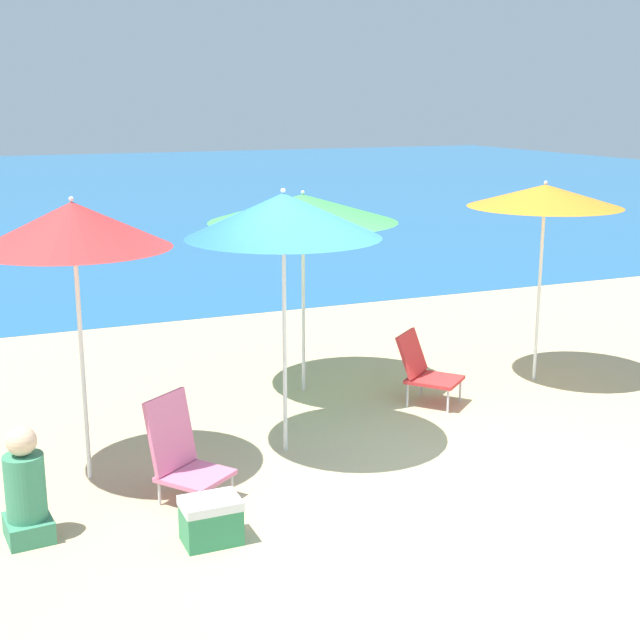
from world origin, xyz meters
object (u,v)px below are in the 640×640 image
at_px(beach_umbrella_orange, 545,196).
at_px(beach_chair_red, 424,368).
at_px(person_seated_near, 26,492).
at_px(beach_chair_pink, 182,452).
at_px(cooler_box, 211,520).
at_px(beach_umbrella_red, 73,226).
at_px(beach_umbrella_green, 303,208).
at_px(beach_umbrella_blue, 283,216).

bearing_deg(beach_umbrella_orange, beach_chair_red, -172.89).
relative_size(beach_chair_red, person_seated_near, 0.89).
distance_m(beach_chair_pink, cooler_box, 0.81).
height_order(beach_umbrella_red, beach_chair_red, beach_umbrella_red).
bearing_deg(person_seated_near, cooler_box, -30.24).
bearing_deg(cooler_box, person_seated_near, 154.71).
height_order(beach_umbrella_orange, beach_umbrella_red, beach_umbrella_red).
distance_m(beach_chair_red, beach_chair_pink, 3.10).
bearing_deg(beach_umbrella_orange, beach_umbrella_green, 165.20).
bearing_deg(beach_umbrella_orange, beach_umbrella_blue, -165.72).
distance_m(beach_umbrella_orange, beach_umbrella_green, 2.58).
distance_m(beach_umbrella_orange, beach_chair_red, 2.26).
distance_m(beach_chair_red, cooler_box, 3.49).
distance_m(beach_umbrella_green, beach_chair_red, 2.04).
relative_size(beach_chair_red, cooler_box, 1.85).
bearing_deg(cooler_box, beach_chair_red, 35.30).
xyz_separation_m(beach_umbrella_blue, cooler_box, (-1.08, -1.37, -1.93)).
distance_m(beach_umbrella_red, person_seated_near, 2.03).
height_order(beach_umbrella_red, beach_chair_pink, beach_umbrella_red).
bearing_deg(beach_umbrella_orange, beach_umbrella_red, -171.46).
relative_size(beach_umbrella_red, beach_umbrella_green, 1.08).
relative_size(beach_umbrella_orange, beach_chair_pink, 2.67).
bearing_deg(cooler_box, beach_umbrella_blue, 51.65).
bearing_deg(beach_chair_pink, beach_umbrella_green, 11.84).
relative_size(person_seated_near, cooler_box, 2.07).
bearing_deg(beach_chair_red, beach_umbrella_blue, 159.94).
bearing_deg(cooler_box, beach_umbrella_green, 56.97).
height_order(beach_umbrella_green, beach_chair_red, beach_umbrella_green).
height_order(beach_umbrella_red, cooler_box, beach_umbrella_red).
bearing_deg(beach_umbrella_green, beach_umbrella_blue, -117.52).
bearing_deg(beach_umbrella_orange, beach_chair_pink, -161.95).
height_order(beach_umbrella_blue, beach_umbrella_green, beach_umbrella_blue).
relative_size(beach_umbrella_red, person_seated_near, 2.74).
relative_size(beach_umbrella_green, beach_chair_red, 2.82).
xyz_separation_m(beach_chair_red, beach_chair_pink, (-2.84, -1.23, 0.01)).
distance_m(beach_umbrella_red, beach_chair_red, 3.90).
relative_size(beach_umbrella_orange, beach_chair_red, 2.91).
bearing_deg(person_seated_near, beach_umbrella_orange, 11.61).
bearing_deg(beach_umbrella_orange, cooler_box, -153.20).
bearing_deg(beach_chair_pink, person_seated_near, 154.46).
bearing_deg(beach_chair_red, person_seated_near, 159.73).
bearing_deg(beach_umbrella_green, beach_chair_pink, -131.81).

